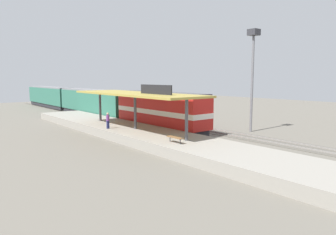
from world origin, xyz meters
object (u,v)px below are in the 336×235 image
(locomotive, at_px, (160,111))
(passenger_carriage_rear, at_px, (50,96))
(passenger_carriage_front, at_px, (93,102))
(light_mast, at_px, (253,59))
(freight_car, at_px, (154,107))
(person_waiting, at_px, (108,120))
(platform_bench, at_px, (175,138))

(locomotive, height_order, passenger_carriage_rear, locomotive)
(locomotive, relative_size, passenger_carriage_front, 0.72)
(locomotive, bearing_deg, passenger_carriage_rear, 90.00)
(light_mast, bearing_deg, passenger_carriage_rear, 99.62)
(freight_car, bearing_deg, locomotive, -121.44)
(person_waiting, bearing_deg, platform_bench, -85.49)
(passenger_carriage_front, height_order, light_mast, light_mast)
(platform_bench, distance_m, locomotive, 11.58)
(passenger_carriage_rear, bearing_deg, person_waiting, -99.99)
(locomotive, bearing_deg, light_mast, -42.81)
(platform_bench, relative_size, passenger_carriage_front, 0.08)
(passenger_carriage_rear, relative_size, person_waiting, 11.70)
(locomotive, xyz_separation_m, passenger_carriage_front, (0.00, 18.00, -0.10))
(person_waiting, bearing_deg, passenger_carriage_rear, 80.01)
(passenger_carriage_rear, height_order, freight_car, passenger_carriage_rear)
(locomotive, xyz_separation_m, freight_car, (4.60, 7.53, -0.44))
(platform_bench, distance_m, person_waiting, 10.12)
(passenger_carriage_front, height_order, person_waiting, passenger_carriage_front)
(platform_bench, bearing_deg, person_waiting, 94.51)
(locomotive, relative_size, freight_car, 1.20)
(locomotive, distance_m, passenger_carriage_rear, 38.80)
(light_mast, bearing_deg, person_waiting, 152.94)
(locomotive, relative_size, light_mast, 1.23)
(passenger_carriage_rear, distance_m, freight_car, 31.61)
(locomotive, xyz_separation_m, passenger_carriage_rear, (0.00, 38.80, -0.10))
(platform_bench, height_order, light_mast, light_mast)
(light_mast, distance_m, person_waiting, 17.65)
(passenger_carriage_rear, bearing_deg, freight_car, -81.63)
(platform_bench, relative_size, freight_car, 0.14)
(locomotive, distance_m, passenger_carriage_front, 18.00)
(passenger_carriage_rear, xyz_separation_m, person_waiting, (-6.79, -38.57, -0.46))
(light_mast, height_order, person_waiting, light_mast)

